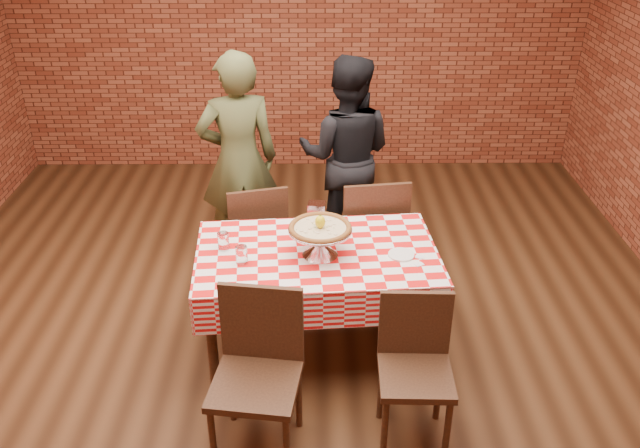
{
  "coord_description": "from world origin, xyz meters",
  "views": [
    {
      "loc": [
        0.15,
        -3.47,
        2.82
      ],
      "look_at": [
        0.18,
        0.02,
        0.91
      ],
      "focal_mm": 37.53,
      "sensor_mm": 36.0,
      "label": 1
    }
  ],
  "objects_px": {
    "pizza": "(320,228)",
    "diner_olive": "(239,160)",
    "water_glass_left": "(242,255)",
    "pizza_stand": "(320,242)",
    "water_glass_right": "(223,241)",
    "condiment_caddy": "(317,214)",
    "chair_far_left": "(256,235)",
    "chair_far_right": "(369,232)",
    "table": "(317,304)",
    "chair_near_right": "(415,379)",
    "diner_black": "(346,155)",
    "chair_near_left": "(255,383)"
  },
  "relations": [
    {
      "from": "pizza_stand",
      "to": "water_glass_right",
      "type": "distance_m",
      "value": 0.58
    },
    {
      "from": "pizza_stand",
      "to": "chair_near_right",
      "type": "bearing_deg",
      "value": -55.68
    },
    {
      "from": "chair_near_left",
      "to": "chair_far_right",
      "type": "bearing_deg",
      "value": 74.05
    },
    {
      "from": "diner_olive",
      "to": "pizza_stand",
      "type": "bearing_deg",
      "value": 102.11
    },
    {
      "from": "water_glass_right",
      "to": "chair_far_right",
      "type": "relative_size",
      "value": 0.12
    },
    {
      "from": "water_glass_left",
      "to": "diner_black",
      "type": "bearing_deg",
      "value": 66.26
    },
    {
      "from": "table",
      "to": "chair_near_left",
      "type": "relative_size",
      "value": 1.54
    },
    {
      "from": "water_glass_right",
      "to": "chair_near_right",
      "type": "height_order",
      "value": "water_glass_right"
    },
    {
      "from": "chair_far_right",
      "to": "diner_black",
      "type": "xyz_separation_m",
      "value": [
        -0.14,
        0.65,
        0.32
      ]
    },
    {
      "from": "chair_near_right",
      "to": "diner_olive",
      "type": "bearing_deg",
      "value": 121.08
    },
    {
      "from": "water_glass_right",
      "to": "condiment_caddy",
      "type": "distance_m",
      "value": 0.64
    },
    {
      "from": "pizza",
      "to": "water_glass_left",
      "type": "height_order",
      "value": "pizza"
    },
    {
      "from": "condiment_caddy",
      "to": "diner_olive",
      "type": "bearing_deg",
      "value": 131.04
    },
    {
      "from": "table",
      "to": "chair_near_right",
      "type": "height_order",
      "value": "chair_near_right"
    },
    {
      "from": "condiment_caddy",
      "to": "chair_far_left",
      "type": "bearing_deg",
      "value": 143.82
    },
    {
      "from": "water_glass_left",
      "to": "chair_far_right",
      "type": "bearing_deg",
      "value": 47.19
    },
    {
      "from": "pizza_stand",
      "to": "water_glass_right",
      "type": "bearing_deg",
      "value": 173.52
    },
    {
      "from": "pizza_stand",
      "to": "chair_near_right",
      "type": "xyz_separation_m",
      "value": [
        0.49,
        -0.72,
        -0.41
      ]
    },
    {
      "from": "water_glass_left",
      "to": "diner_black",
      "type": "relative_size",
      "value": 0.07
    },
    {
      "from": "chair_near_left",
      "to": "chair_far_left",
      "type": "distance_m",
      "value": 1.56
    },
    {
      "from": "chair_far_left",
      "to": "table",
      "type": "bearing_deg",
      "value": 106.23
    },
    {
      "from": "pizza",
      "to": "water_glass_right",
      "type": "distance_m",
      "value": 0.59
    },
    {
      "from": "water_glass_left",
      "to": "chair_far_left",
      "type": "distance_m",
      "value": 0.95
    },
    {
      "from": "pizza",
      "to": "diner_olive",
      "type": "relative_size",
      "value": 0.22
    },
    {
      "from": "chair_near_right",
      "to": "chair_far_left",
      "type": "height_order",
      "value": "chair_far_left"
    },
    {
      "from": "water_glass_left",
      "to": "water_glass_right",
      "type": "relative_size",
      "value": 1.0
    },
    {
      "from": "chair_near_left",
      "to": "chair_far_right",
      "type": "height_order",
      "value": "chair_far_right"
    },
    {
      "from": "chair_far_left",
      "to": "diner_black",
      "type": "bearing_deg",
      "value": -150.06
    },
    {
      "from": "water_glass_left",
      "to": "condiment_caddy",
      "type": "height_order",
      "value": "condiment_caddy"
    },
    {
      "from": "pizza_stand",
      "to": "water_glass_left",
      "type": "height_order",
      "value": "pizza_stand"
    },
    {
      "from": "pizza",
      "to": "water_glass_right",
      "type": "xyz_separation_m",
      "value": [
        -0.58,
        0.07,
        -0.12
      ]
    },
    {
      "from": "condiment_caddy",
      "to": "chair_near_right",
      "type": "distance_m",
      "value": 1.27
    },
    {
      "from": "table",
      "to": "pizza_stand",
      "type": "distance_m",
      "value": 0.47
    },
    {
      "from": "pizza_stand",
      "to": "chair_near_left",
      "type": "height_order",
      "value": "pizza_stand"
    },
    {
      "from": "water_glass_left",
      "to": "diner_olive",
      "type": "relative_size",
      "value": 0.07
    },
    {
      "from": "chair_near_right",
      "to": "pizza",
      "type": "bearing_deg",
      "value": 126.24
    },
    {
      "from": "water_glass_right",
      "to": "diner_black",
      "type": "xyz_separation_m",
      "value": [
        0.79,
        1.37,
        -0.02
      ]
    },
    {
      "from": "table",
      "to": "chair_far_left",
      "type": "bearing_deg",
      "value": 120.22
    },
    {
      "from": "chair_far_right",
      "to": "diner_olive",
      "type": "bearing_deg",
      "value": -33.0
    },
    {
      "from": "chair_near_right",
      "to": "diner_black",
      "type": "relative_size",
      "value": 0.55
    },
    {
      "from": "chair_far_left",
      "to": "water_glass_left",
      "type": "bearing_deg",
      "value": 76.21
    },
    {
      "from": "diner_black",
      "to": "chair_far_right",
      "type": "bearing_deg",
      "value": 112.41
    },
    {
      "from": "water_glass_left",
      "to": "chair_near_right",
      "type": "bearing_deg",
      "value": -33.54
    },
    {
      "from": "pizza",
      "to": "diner_olive",
      "type": "height_order",
      "value": "diner_olive"
    },
    {
      "from": "water_glass_left",
      "to": "chair_far_right",
      "type": "distance_m",
      "value": 1.24
    },
    {
      "from": "water_glass_left",
      "to": "chair_far_left",
      "type": "bearing_deg",
      "value": 90.19
    },
    {
      "from": "table",
      "to": "diner_olive",
      "type": "height_order",
      "value": "diner_olive"
    },
    {
      "from": "pizza",
      "to": "chair_far_right",
      "type": "xyz_separation_m",
      "value": [
        0.36,
        0.78,
        -0.46
      ]
    },
    {
      "from": "water_glass_right",
      "to": "table",
      "type": "bearing_deg",
      "value": -3.49
    },
    {
      "from": "table",
      "to": "water_glass_right",
      "type": "xyz_separation_m",
      "value": [
        -0.56,
        0.03,
        0.44
      ]
    }
  ]
}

